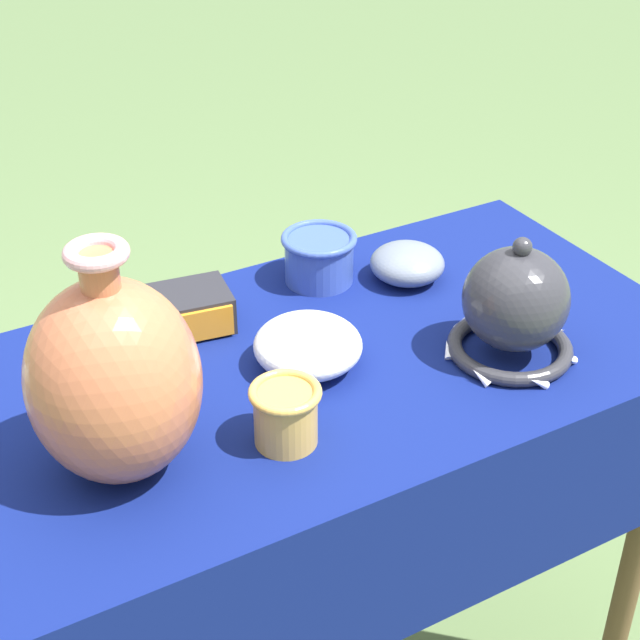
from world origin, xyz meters
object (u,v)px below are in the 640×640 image
at_px(cup_wide_cobalt, 319,256).
at_px(vase_tall_bulbous, 114,380).
at_px(cup_wide_ochre, 286,413).
at_px(vase_dome_bell, 515,308).
at_px(bowl_shallow_porcelain, 308,345).
at_px(mosaic_tile_box, 192,309).
at_px(bowl_shallow_slate, 407,263).

bearing_deg(cup_wide_cobalt, vase_tall_bulbous, -146.84).
bearing_deg(vase_tall_bulbous, cup_wide_cobalt, 33.16).
relative_size(cup_wide_cobalt, cup_wide_ochre, 1.32).
bearing_deg(cup_wide_ochre, cup_wide_cobalt, 54.85).
relative_size(vase_dome_bell, bowl_shallow_porcelain, 1.27).
distance_m(vase_tall_bulbous, cup_wide_ochre, 0.22).
bearing_deg(vase_tall_bulbous, mosaic_tile_box, 52.15).
height_order(vase_tall_bulbous, mosaic_tile_box, vase_tall_bulbous).
distance_m(bowl_shallow_slate, bowl_shallow_porcelain, 0.30).
distance_m(vase_dome_bell, cup_wide_cobalt, 0.35).
height_order(vase_dome_bell, cup_wide_ochre, vase_dome_bell).
bearing_deg(cup_wide_cobalt, cup_wide_ochre, -125.15).
height_order(vase_dome_bell, mosaic_tile_box, vase_dome_bell).
bearing_deg(vase_dome_bell, cup_wide_cobalt, 113.22).
distance_m(vase_tall_bulbous, bowl_shallow_slate, 0.62).
distance_m(vase_tall_bulbous, cup_wide_cobalt, 0.53).
height_order(vase_tall_bulbous, vase_dome_bell, vase_tall_bulbous).
relative_size(bowl_shallow_porcelain, cup_wide_ochre, 1.66).
bearing_deg(cup_wide_cobalt, mosaic_tile_box, -173.43).
relative_size(vase_tall_bulbous, cup_wide_cobalt, 2.53).
height_order(vase_dome_bell, cup_wide_cobalt, vase_dome_bell).
xyz_separation_m(vase_tall_bulbous, bowl_shallow_porcelain, (0.31, 0.08, -0.10)).
relative_size(vase_tall_bulbous, bowl_shallow_porcelain, 2.01).
bearing_deg(bowl_shallow_porcelain, cup_wide_ochre, -128.25).
bearing_deg(vase_dome_bell, vase_tall_bulbous, 176.32).
bearing_deg(vase_dome_bell, mosaic_tile_box, 141.75).
height_order(mosaic_tile_box, bowl_shallow_slate, same).
bearing_deg(vase_dome_bell, cup_wide_ochre, -177.45).
relative_size(vase_dome_bell, cup_wide_ochre, 2.10).
relative_size(vase_dome_bell, cup_wide_cobalt, 1.59).
bearing_deg(vase_tall_bulbous, cup_wide_ochre, -15.21).
xyz_separation_m(bowl_shallow_slate, cup_wide_ochre, (-0.37, -0.27, 0.02)).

